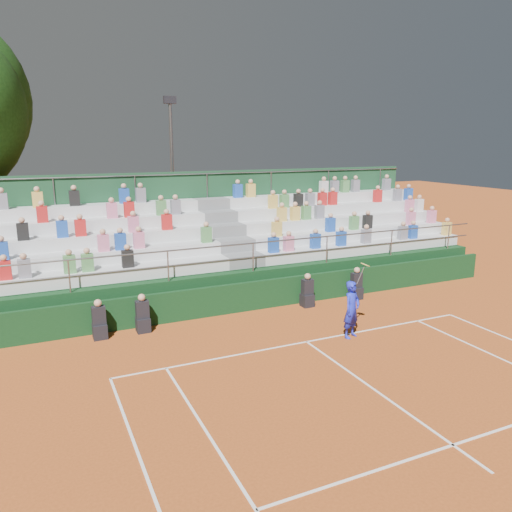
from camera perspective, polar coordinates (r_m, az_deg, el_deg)
name	(u,v)px	position (r m, az deg, el deg)	size (l,w,h in m)	color
ground	(307,342)	(14.60, 5.81, -9.74)	(90.00, 90.00, 0.00)	#B04F1D
courtside_wall	(260,295)	(17.09, 0.42, -4.46)	(20.00, 0.15, 1.00)	black
line_officials	(237,303)	(16.31, -2.24, -5.42)	(9.42, 0.40, 1.19)	black
grandstand	(225,259)	(19.82, -3.51, -0.30)	(20.00, 5.20, 4.40)	black
tennis_player	(352,309)	(14.84, 10.90, -6.00)	(0.89, 0.61, 2.22)	#1C27D3
floodlight_mast	(172,164)	(25.41, -9.56, 10.36)	(0.60, 0.25, 7.74)	gray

